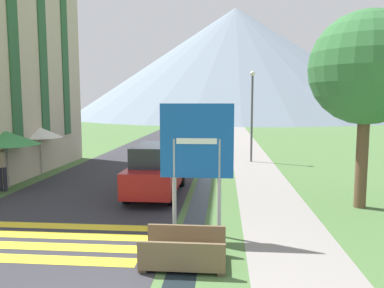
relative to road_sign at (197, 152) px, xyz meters
name	(u,v)px	position (x,y,z in m)	size (l,w,h in m)	color
ground_plane	(194,151)	(-1.34, 16.01, -2.11)	(160.00, 160.00, 0.00)	#476B38
road	(176,137)	(-3.84, 26.01, -2.11)	(6.40, 60.00, 0.01)	#2D2D33
footpath	(241,138)	(2.26, 26.01, -2.11)	(2.20, 60.00, 0.01)	gray
drainage_channel	(215,137)	(-0.14, 26.01, -2.11)	(0.60, 60.00, 0.00)	black
crosswalk_marking	(36,240)	(-3.84, -0.66, -2.10)	(5.44, 2.54, 0.01)	yellow
mountain_distant	(235,63)	(3.00, 76.40, 9.85)	(71.82, 71.82, 23.91)	slate
road_sign	(197,152)	(0.00, 0.00, 0.00)	(1.79, 0.11, 3.28)	#9E9EA3
footbridge	(184,253)	(-0.14, -1.65, -1.88)	(1.70, 1.10, 0.65)	brown
parked_car_near	(156,169)	(-1.74, 4.06, -1.20)	(1.71, 4.44, 1.82)	#A31919
parked_car_far	(186,139)	(-1.77, 15.20, -1.20)	(1.94, 4.60, 1.82)	navy
cafe_chair_far_left	(16,169)	(-8.08, 5.88, -1.60)	(0.40, 0.40, 0.85)	black
cafe_umbrella_middle_green	(6,138)	(-7.67, 4.65, -0.17)	(2.49, 2.49, 2.20)	#B7B2A8
cafe_umbrella_rear_white	(40,133)	(-7.70, 7.37, -0.19)	(1.97, 1.97, 2.15)	#B7B2A8
person_standing_terrace	(2,165)	(-7.53, 4.05, -1.11)	(0.32, 0.32, 1.71)	#282833
streetlamp	(252,108)	(2.19, 11.87, 0.86)	(0.28, 0.28, 5.00)	#515156
tree_by_path	(366,69)	(4.96, 2.97, 2.20)	(3.45, 3.45, 6.07)	brown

